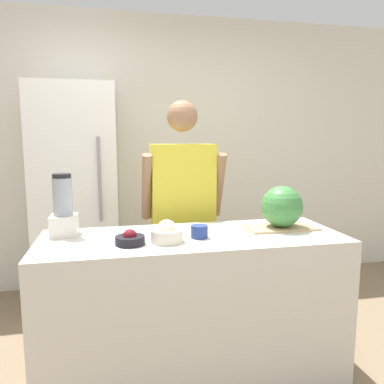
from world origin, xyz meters
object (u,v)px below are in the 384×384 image
watermelon (282,206)px  bowl_cherries (130,239)px  bowl_cream (167,233)px  refrigerator (77,197)px  person (183,216)px  bowl_small_blue (199,232)px  blender (63,210)px

watermelon → bowl_cherries: (-0.93, -0.15, -0.11)m
bowl_cherries → bowl_cream: size_ratio=0.90×
refrigerator → bowl_cherries: (0.38, -1.37, -0.02)m
person → watermelon: 0.78m
bowl_cherries → bowl_small_blue: size_ratio=1.62×
refrigerator → blender: bearing=-88.9°
bowl_cream → blender: 0.62m
bowl_small_blue → refrigerator: bearing=120.4°
watermelon → refrigerator: bearing=137.1°
bowl_cream → bowl_cherries: bearing=-177.2°
bowl_cream → person: bearing=72.7°
bowl_small_blue → blender: (-0.75, 0.21, 0.11)m
watermelon → bowl_small_blue: 0.56m
refrigerator → watermelon: refrigerator is taller
bowl_cream → refrigerator: bearing=113.1°
person → watermelon: bearing=-47.6°
bowl_cherries → bowl_cream: bearing=2.8°
person → bowl_cherries: size_ratio=10.92×
refrigerator → blender: size_ratio=5.23×
person → bowl_cherries: (-0.42, -0.72, 0.04)m
person → blender: size_ratio=4.76×
watermelon → bowl_cream: (-0.74, -0.14, -0.09)m
watermelon → bowl_cream: watermelon is taller
person → watermelon: size_ratio=6.72×
person → bowl_cream: size_ratio=9.79×
refrigerator → bowl_cherries: size_ratio=12.00×
bowl_cherries → bowl_cream: 0.20m
person → bowl_small_blue: bearing=-92.4°
watermelon → blender: blender is taller
bowl_small_blue → blender: blender is taller
refrigerator → bowl_cream: refrigerator is taller
bowl_cream → blender: (-0.56, 0.25, 0.10)m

